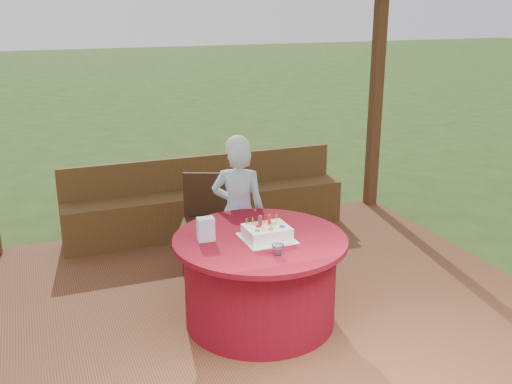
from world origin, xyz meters
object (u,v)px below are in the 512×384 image
(table, at_px, (260,279))
(elderly_woman, at_px, (238,208))
(gift_bag, at_px, (206,229))
(drinking_glass, at_px, (278,250))
(birthday_cake, at_px, (267,232))
(chair, at_px, (205,217))
(bench, at_px, (207,207))

(table, height_order, elderly_woman, elderly_woman)
(gift_bag, bearing_deg, drinking_glass, -45.89)
(elderly_woman, bearing_deg, gift_bag, -125.84)
(birthday_cake, bearing_deg, chair, 96.38)
(gift_bag, bearing_deg, table, -10.16)
(table, distance_m, chair, 1.16)
(chair, distance_m, elderly_woman, 0.46)
(bench, height_order, elderly_woman, elderly_woman)
(birthday_cake, distance_m, drinking_glass, 0.32)
(table, relative_size, elderly_woman, 1.00)
(table, bearing_deg, elderly_woman, 82.53)
(table, distance_m, birthday_cake, 0.40)
(birthday_cake, relative_size, gift_bag, 2.11)
(birthday_cake, height_order, gift_bag, gift_bag)
(table, bearing_deg, bench, 85.21)
(chair, height_order, birthday_cake, chair)
(drinking_glass, bearing_deg, table, 89.01)
(birthday_cake, xyz_separation_m, gift_bag, (-0.43, 0.13, 0.04))
(bench, height_order, table, bench)
(table, distance_m, elderly_woman, 0.84)
(bench, distance_m, elderly_woman, 1.27)
(table, distance_m, drinking_glass, 0.52)
(elderly_woman, bearing_deg, bench, 86.96)
(table, xyz_separation_m, drinking_glass, (-0.01, -0.35, 0.38))
(chair, height_order, gift_bag, gift_bag)
(elderly_woman, xyz_separation_m, birthday_cake, (-0.06, -0.82, 0.09))
(birthday_cake, bearing_deg, elderly_woman, 85.59)
(gift_bag, height_order, drinking_glass, gift_bag)
(bench, relative_size, chair, 3.45)
(elderly_woman, relative_size, birthday_cake, 3.51)
(table, distance_m, gift_bag, 0.59)
(bench, height_order, gift_bag, gift_bag)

